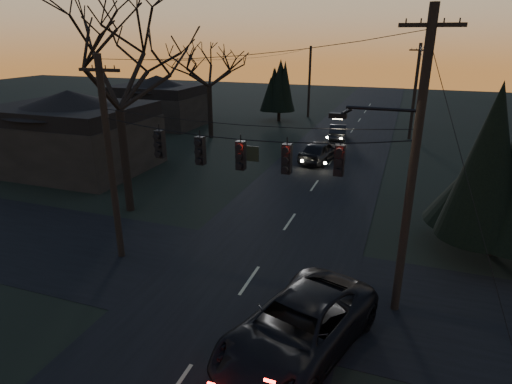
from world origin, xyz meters
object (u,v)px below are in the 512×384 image
(suv_near, at_px, (299,328))
(utility_pole_left, at_px, (122,256))
(utility_pole_far_r, at_px, (409,139))
(utility_pole_far_l, at_px, (308,117))
(sedan_oncoming_a, at_px, (320,152))
(sedan_oncoming_b, at_px, (338,132))
(utility_pole_right, at_px, (394,309))
(evergreen_right, at_px, (509,164))
(bare_tree_left, at_px, (115,65))

(suv_near, bearing_deg, utility_pole_left, 176.65)
(utility_pole_far_r, xyz_separation_m, utility_pole_far_l, (-11.50, 8.00, 0.00))
(sedan_oncoming_a, bearing_deg, utility_pole_far_l, -61.54)
(sedan_oncoming_a, height_order, sedan_oncoming_b, sedan_oncoming_a)
(suv_near, bearing_deg, utility_pole_right, 67.35)
(utility_pole_right, bearing_deg, evergreen_right, 56.14)
(utility_pole_left, relative_size, bare_tree_left, 0.77)
(bare_tree_left, distance_m, sedan_oncoming_a, 16.77)
(evergreen_right, xyz_separation_m, sedan_oncoming_a, (-10.09, 11.97, -3.36))
(bare_tree_left, xyz_separation_m, sedan_oncoming_b, (7.97, 21.18, -7.08))
(utility_pole_left, xyz_separation_m, sedan_oncoming_b, (5.20, 25.78, 0.69))
(utility_pole_right, bearing_deg, utility_pole_far_l, 107.72)
(utility_pole_right, relative_size, utility_pole_far_l, 1.25)
(suv_near, height_order, sedan_oncoming_b, suv_near)
(evergreen_right, bearing_deg, utility_pole_right, -123.86)
(utility_pole_left, distance_m, bare_tree_left, 9.44)
(utility_pole_right, distance_m, sedan_oncoming_a, 18.72)
(utility_pole_far_l, bearing_deg, sedan_oncoming_b, -63.03)
(bare_tree_left, height_order, suv_near, bare_tree_left)
(utility_pole_left, xyz_separation_m, suv_near, (8.79, -3.26, 0.87))
(utility_pole_left, relative_size, utility_pole_far_r, 1.00)
(suv_near, xyz_separation_m, sedan_oncoming_b, (-3.59, 29.04, -0.18))
(utility_pole_far_r, bearing_deg, utility_pole_right, -90.00)
(suv_near, bearing_deg, utility_pole_far_r, 102.06)
(utility_pole_far_r, bearing_deg, utility_pole_left, -112.33)
(bare_tree_left, bearing_deg, utility_pole_right, -17.86)
(utility_pole_far_r, xyz_separation_m, sedan_oncoming_b, (-6.30, -2.22, 0.69))
(utility_pole_left, distance_m, sedan_oncoming_b, 26.31)
(suv_near, distance_m, sedan_oncoming_b, 29.27)
(evergreen_right, bearing_deg, bare_tree_left, -176.68)
(sedan_oncoming_a, bearing_deg, utility_pole_right, 122.35)
(utility_pole_far_r, bearing_deg, sedan_oncoming_b, -160.60)
(utility_pole_far_l, distance_m, bare_tree_left, 32.47)
(utility_pole_left, xyz_separation_m, bare_tree_left, (-2.77, 4.60, 7.77))
(utility_pole_far_l, height_order, bare_tree_left, bare_tree_left)
(evergreen_right, relative_size, sedan_oncoming_b, 1.71)
(utility_pole_far_r, xyz_separation_m, evergreen_right, (3.79, -22.36, 4.17))
(utility_pole_left, relative_size, suv_near, 1.36)
(utility_pole_right, bearing_deg, bare_tree_left, 162.14)
(utility_pole_far_l, xyz_separation_m, suv_near, (8.79, -39.26, 0.87))
(utility_pole_far_r, bearing_deg, utility_pole_far_l, 145.18)
(evergreen_right, distance_m, sedan_oncoming_a, 16.01)
(bare_tree_left, height_order, sedan_oncoming_a, bare_tree_left)
(utility_pole_right, distance_m, suv_near, 4.33)
(utility_pole_left, distance_m, evergreen_right, 16.82)
(utility_pole_far_r, distance_m, evergreen_right, 23.05)
(utility_pole_left, height_order, bare_tree_left, bare_tree_left)
(sedan_oncoming_b, bearing_deg, utility_pole_far_r, -167.86)
(utility_pole_left, relative_size, evergreen_right, 1.19)
(utility_pole_left, relative_size, sedan_oncoming_a, 1.78)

